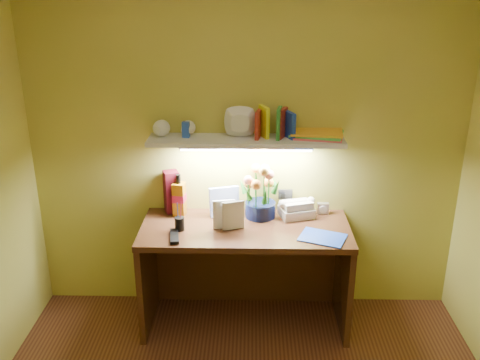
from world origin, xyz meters
name	(u,v)px	position (x,y,z in m)	size (l,w,h in m)	color
desk	(245,276)	(0.00, 1.20, 0.38)	(1.40, 0.60, 0.75)	#3D2310
flower_bouquet	(260,192)	(0.10, 1.37, 0.94)	(0.23, 0.23, 0.37)	#091234
telephone	(296,208)	(0.35, 1.38, 0.82)	(0.22, 0.17, 0.13)	#F3E5CE
desk_clock	(323,208)	(0.54, 1.43, 0.79)	(0.08, 0.04, 0.08)	#B0B1B4
whisky_bottle	(179,195)	(-0.46, 1.39, 0.90)	(0.08, 0.08, 0.30)	#A35F0A
whisky_box	(172,192)	(-0.52, 1.44, 0.90)	(0.10, 0.10, 0.30)	#4F0B16
pen_cup	(179,219)	(-0.43, 1.15, 0.83)	(0.06, 0.06, 0.15)	black
art_card	(224,202)	(-0.15, 1.39, 0.85)	(0.21, 0.04, 0.21)	white
tv_remote	(174,236)	(-0.45, 1.03, 0.76)	(0.05, 0.19, 0.02)	black
blue_folder	(323,237)	(0.50, 1.05, 0.75)	(0.28, 0.21, 0.01)	blue
desk_book_a	(222,217)	(-0.15, 1.14, 0.85)	(0.15, 0.02, 0.20)	beige
desk_book_b	(213,215)	(-0.21, 1.17, 0.85)	(0.15, 0.02, 0.20)	white
wall_shelf	(253,135)	(0.04, 1.39, 1.33)	(1.32, 0.34, 0.24)	white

